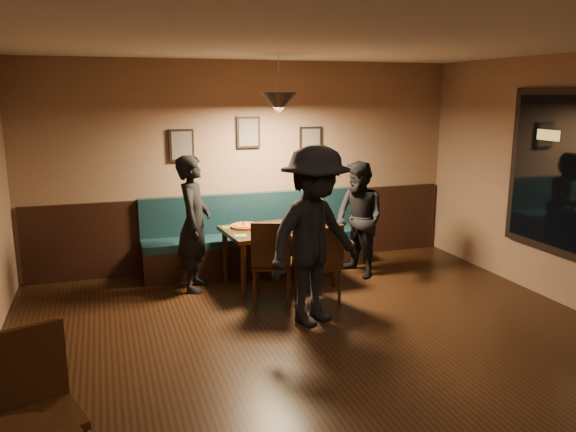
% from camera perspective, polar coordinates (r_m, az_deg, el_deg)
% --- Properties ---
extents(floor, '(7.00, 7.00, 0.00)m').
position_cam_1_polar(floor, '(5.00, 6.65, -15.98)').
color(floor, black).
rests_on(floor, ground).
extents(ceiling, '(7.00, 7.00, 0.00)m').
position_cam_1_polar(ceiling, '(4.43, 7.59, 17.87)').
color(ceiling, silver).
rests_on(ceiling, ground).
extents(wall_back, '(6.00, 0.00, 6.00)m').
position_cam_1_polar(wall_back, '(7.77, -4.05, 5.14)').
color(wall_back, '#8C704F').
rests_on(wall_back, ground).
extents(wainscot, '(5.88, 0.06, 1.00)m').
position_cam_1_polar(wainscot, '(7.91, -3.90, -1.37)').
color(wainscot, black).
rests_on(wainscot, ground).
extents(booth_bench, '(3.00, 0.60, 1.00)m').
position_cam_1_polar(booth_bench, '(7.65, -3.39, -1.82)').
color(booth_bench, '#0F232D').
rests_on(booth_bench, ground).
extents(picture_left, '(0.32, 0.04, 0.42)m').
position_cam_1_polar(picture_left, '(7.54, -10.71, 7.04)').
color(picture_left, black).
rests_on(picture_left, wall_back).
extents(picture_center, '(0.32, 0.04, 0.42)m').
position_cam_1_polar(picture_center, '(7.70, -4.04, 8.44)').
color(picture_center, black).
rests_on(picture_center, wall_back).
extents(picture_right, '(0.32, 0.04, 0.42)m').
position_cam_1_polar(picture_right, '(7.98, 2.29, 7.52)').
color(picture_right, black).
rests_on(picture_right, wall_back).
extents(pendant_lamp, '(0.44, 0.44, 0.25)m').
position_cam_1_polar(pendant_lamp, '(6.82, -0.95, 11.34)').
color(pendant_lamp, black).
rests_on(pendant_lamp, ceiling).
extents(dining_table, '(1.43, 0.99, 0.73)m').
position_cam_1_polar(dining_table, '(7.10, -0.89, -4.06)').
color(dining_table, black).
rests_on(dining_table, floor).
extents(chair_near_left, '(0.57, 0.57, 0.99)m').
position_cam_1_polar(chair_near_left, '(6.42, -1.60, -4.61)').
color(chair_near_left, black).
rests_on(chair_near_left, floor).
extents(chair_near_right, '(0.52, 0.52, 0.93)m').
position_cam_1_polar(chair_near_right, '(6.45, 3.05, -4.84)').
color(chair_near_right, black).
rests_on(chair_near_right, floor).
extents(diner_left, '(0.58, 0.70, 1.65)m').
position_cam_1_polar(diner_left, '(6.89, -9.48, -0.76)').
color(diner_left, black).
rests_on(diner_left, floor).
extents(diner_right, '(0.74, 0.85, 1.52)m').
position_cam_1_polar(diner_right, '(7.39, 7.18, -0.36)').
color(diner_right, black).
rests_on(diner_right, floor).
extents(diner_front, '(1.38, 1.13, 1.86)m').
position_cam_1_polar(diner_front, '(5.77, 2.73, -2.08)').
color(diner_front, black).
rests_on(diner_front, floor).
extents(pizza_a, '(0.45, 0.45, 0.04)m').
position_cam_1_polar(pizza_a, '(7.05, -4.35, -1.00)').
color(pizza_a, orange).
rests_on(pizza_a, dining_table).
extents(pizza_b, '(0.39, 0.39, 0.04)m').
position_cam_1_polar(pizza_b, '(6.84, -0.42, -1.37)').
color(pizza_b, '#C66825').
rests_on(pizza_b, dining_table).
extents(pizza_c, '(0.51, 0.51, 0.04)m').
position_cam_1_polar(pizza_c, '(7.25, 1.94, -0.58)').
color(pizza_c, '#C06224').
rests_on(pizza_c, dining_table).
extents(soda_glass, '(0.07, 0.07, 0.15)m').
position_cam_1_polar(soda_glass, '(6.95, 4.49, -0.74)').
color(soda_glass, black).
rests_on(soda_glass, dining_table).
extents(tabasco_bottle, '(0.03, 0.03, 0.11)m').
position_cam_1_polar(tabasco_bottle, '(7.17, 3.35, -0.48)').
color(tabasco_bottle, '#A20905').
rests_on(tabasco_bottle, dining_table).
extents(napkin_a, '(0.15, 0.15, 0.01)m').
position_cam_1_polar(napkin_a, '(7.07, -6.13, -1.15)').
color(napkin_a, '#1B6520').
rests_on(napkin_a, dining_table).
extents(napkin_b, '(0.16, 0.16, 0.01)m').
position_cam_1_polar(napkin_b, '(6.63, -4.83, -2.00)').
color(napkin_b, '#217C3B').
rests_on(napkin_b, dining_table).
extents(cutlery_set, '(0.20, 0.09, 0.00)m').
position_cam_1_polar(cutlery_set, '(6.69, -0.23, -1.85)').
color(cutlery_set, silver).
rests_on(cutlery_set, dining_table).
extents(cafe_chair_far, '(0.56, 0.56, 1.00)m').
position_cam_1_polar(cafe_chair_far, '(3.80, -23.75, -18.14)').
color(cafe_chair_far, black).
rests_on(cafe_chair_far, floor).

